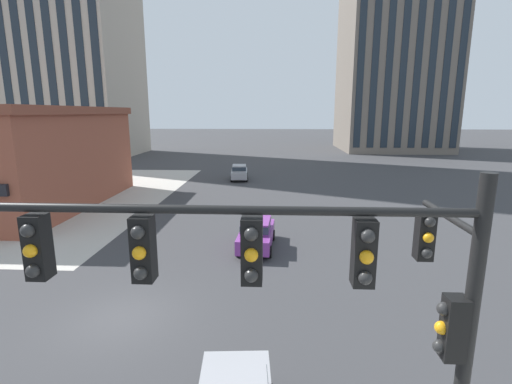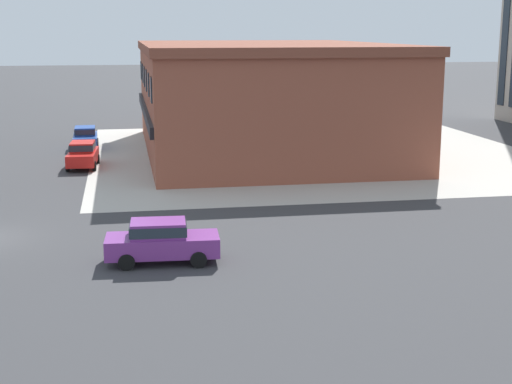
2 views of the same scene
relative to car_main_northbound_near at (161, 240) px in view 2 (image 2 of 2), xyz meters
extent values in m
cube|color=#B7B2A8|center=(-24.67, 12.43, -0.92)|extent=(32.00, 32.00, 0.02)
cube|color=#7A3389|center=(0.00, 0.05, -0.22)|extent=(2.01, 4.49, 0.76)
cube|color=#7A3389|center=(-0.01, -0.10, 0.46)|extent=(1.61, 2.19, 0.60)
cube|color=#232D38|center=(-0.01, -0.10, 0.46)|extent=(1.65, 2.28, 0.40)
cylinder|color=black|center=(-0.75, 1.46, -0.60)|extent=(0.26, 0.65, 0.64)
cylinder|color=black|center=(0.92, 1.37, -0.60)|extent=(0.26, 0.65, 0.64)
cylinder|color=black|center=(-0.91, -1.26, -0.60)|extent=(0.26, 0.65, 0.64)
cylinder|color=black|center=(0.76, -1.36, -0.60)|extent=(0.26, 0.65, 0.64)
cube|color=red|center=(-21.64, -3.98, -0.22)|extent=(4.49, 1.99, 0.76)
cube|color=red|center=(-21.79, -3.97, 0.46)|extent=(2.19, 1.61, 0.60)
cube|color=#232D38|center=(-21.79, -3.97, 0.46)|extent=(2.28, 1.65, 0.40)
cylinder|color=black|center=(-20.24, -3.21, -0.60)|extent=(0.65, 0.25, 0.64)
cylinder|color=black|center=(-20.32, -4.88, -0.60)|extent=(0.65, 0.25, 0.64)
cylinder|color=black|center=(-22.96, -3.07, -0.60)|extent=(0.65, 0.25, 0.64)
cylinder|color=black|center=(-23.05, -4.74, -0.60)|extent=(0.65, 0.25, 0.64)
cube|color=#23479E|center=(-29.49, -4.14, -0.22)|extent=(4.44, 1.86, 0.76)
cube|color=#23479E|center=(-29.64, -4.15, 0.46)|extent=(2.15, 1.54, 0.60)
cube|color=#232D38|center=(-29.64, -4.15, 0.46)|extent=(2.23, 1.58, 0.40)
cylinder|color=black|center=(-28.15, -3.27, -0.60)|extent=(0.64, 0.23, 0.64)
cylinder|color=black|center=(-28.11, -4.95, -0.60)|extent=(0.64, 0.23, 0.64)
cylinder|color=black|center=(-30.88, -3.34, -0.60)|extent=(0.64, 0.23, 0.64)
cylinder|color=black|center=(-30.84, -5.01, -0.60)|extent=(0.64, 0.23, 0.64)
cube|color=brown|center=(-26.21, 8.97, 2.75)|extent=(25.07, 17.07, 7.34)
cube|color=brown|center=(-26.21, 8.97, 6.72)|extent=(25.57, 17.42, 0.60)
cube|color=black|center=(-26.21, 0.31, 2.20)|extent=(23.82, 0.24, 0.70)
cube|color=#1E2833|center=(-36.65, 0.39, 4.58)|extent=(1.10, 0.08, 1.50)
cube|color=#1E2833|center=(-32.48, 0.39, 4.58)|extent=(1.10, 0.08, 1.50)
cube|color=#1E2833|center=(-28.30, 0.39, 4.58)|extent=(1.10, 0.08, 1.50)
cube|color=#1E2833|center=(-24.12, 0.39, 4.58)|extent=(1.10, 0.08, 1.50)
cube|color=#1E2833|center=(-19.94, 0.39, 4.58)|extent=(1.10, 0.08, 1.50)
cube|color=#1E2833|center=(-15.76, 0.39, 4.58)|extent=(1.10, 0.08, 1.50)
camera|label=1|loc=(0.97, -20.02, 6.58)|focal=26.34mm
camera|label=2|loc=(28.49, -1.30, 8.09)|focal=52.83mm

